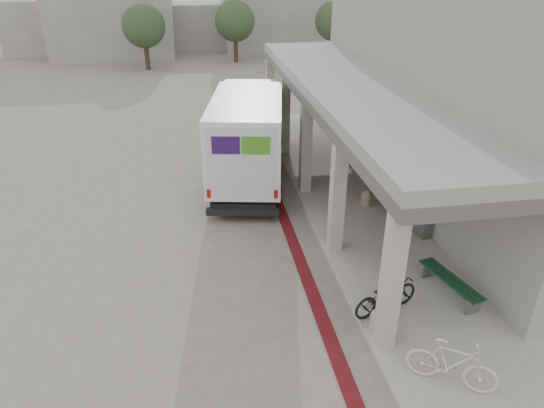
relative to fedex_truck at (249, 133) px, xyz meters
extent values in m
plane|color=#6A645B|center=(-0.31, -6.33, -1.77)|extent=(120.00, 120.00, 0.00)
cube|color=#5A1215|center=(0.69, -4.33, -1.77)|extent=(0.35, 40.00, 0.01)
cube|color=gray|center=(3.69, -6.33, -1.71)|extent=(4.40, 28.00, 0.12)
cube|color=gray|center=(7.04, -1.83, 1.73)|extent=(4.30, 17.00, 7.00)
cube|color=#585452|center=(3.29, -1.83, 1.73)|extent=(3.40, 16.90, 0.35)
cube|color=gray|center=(3.29, -1.83, 2.08)|extent=(3.40, 16.90, 0.35)
cube|color=gray|center=(-8.31, 27.67, 0.98)|extent=(10.00, 6.00, 5.50)
cube|color=gray|center=(-1.31, 31.67, 0.23)|extent=(8.00, 6.00, 4.00)
cube|color=gray|center=(5.69, 29.67, 1.48)|extent=(9.00, 6.00, 6.50)
cube|color=gray|center=(-14.31, 30.67, 0.48)|extent=(7.00, 5.00, 4.50)
cylinder|color=#38281C|center=(-5.31, 21.67, -0.57)|extent=(0.36, 0.36, 2.40)
sphere|color=#2E4226|center=(-5.31, 21.67, 1.43)|extent=(3.20, 3.20, 3.20)
cylinder|color=#38281C|center=(1.69, 23.67, -0.57)|extent=(0.36, 0.36, 2.40)
sphere|color=#2E4226|center=(1.69, 23.67, 1.43)|extent=(3.20, 3.20, 3.20)
cylinder|color=#38281C|center=(9.69, 22.67, -0.57)|extent=(0.36, 0.36, 2.40)
sphere|color=#2E4226|center=(9.69, 22.67, 1.43)|extent=(3.20, 3.20, 3.20)
cube|color=black|center=(-0.01, -0.04, -1.36)|extent=(3.42, 7.45, 0.31)
cube|color=white|center=(-0.17, -0.94, 0.22)|extent=(3.39, 5.69, 2.67)
cube|color=white|center=(0.47, 2.53, 0.07)|extent=(2.77, 2.36, 2.36)
cube|color=white|center=(0.66, 3.59, -0.80)|extent=(2.33, 1.01, 0.82)
cube|color=black|center=(0.62, 3.34, 0.63)|extent=(2.31, 0.90, 1.08)
cube|color=black|center=(-0.67, -3.66, -1.42)|extent=(2.36, 0.68, 0.18)
cube|color=#2F114F|center=(-1.26, -0.01, 0.69)|extent=(0.28, 1.41, 0.77)
cube|color=#429520|center=(-1.54, -1.53, 0.69)|extent=(0.28, 1.41, 0.77)
cube|color=#2F114F|center=(-1.11, -3.51, 0.84)|extent=(0.86, 0.19, 0.56)
cube|color=#429520|center=(-0.21, -3.68, 0.84)|extent=(0.86, 0.19, 0.56)
cylinder|color=black|center=(-0.58, 2.78, -1.31)|extent=(0.45, 0.96, 0.92)
cylinder|color=black|center=(1.54, 2.39, -1.31)|extent=(0.45, 0.96, 0.92)
cylinder|color=black|center=(-1.44, -1.86, -1.31)|extent=(0.45, 0.96, 0.92)
cylinder|color=black|center=(0.68, -2.25, -1.31)|extent=(0.45, 0.96, 0.92)
cube|color=slate|center=(4.23, -9.24, -1.45)|extent=(0.42, 0.18, 0.41)
cube|color=slate|center=(3.85, -7.66, -1.45)|extent=(0.42, 0.18, 0.41)
cube|color=#133A22|center=(3.89, -8.49, -1.22)|extent=(0.58, 1.93, 0.05)
cube|color=#133A22|center=(4.04, -8.45, -1.22)|extent=(0.58, 1.93, 0.05)
cube|color=#133A22|center=(4.19, -8.42, -1.22)|extent=(0.58, 1.93, 0.05)
cylinder|color=#9B9476|center=(1.79, -9.45, -1.46)|extent=(0.38, 0.38, 0.38)
sphere|color=#9B9476|center=(1.79, -9.45, -1.28)|extent=(0.38, 0.38, 0.38)
cylinder|color=gray|center=(3.63, -3.34, -1.47)|extent=(0.37, 0.37, 0.37)
sphere|color=gray|center=(3.63, -3.34, -1.29)|extent=(0.37, 0.37, 0.37)
cube|color=slate|center=(4.69, -5.54, -1.13)|extent=(0.59, 0.71, 1.04)
imported|color=black|center=(2.19, -8.83, -1.19)|extent=(1.88, 1.15, 0.94)
imported|color=beige|center=(2.64, -11.17, -1.12)|extent=(1.76, 1.39, 1.07)
camera|label=1|loc=(-1.95, -17.52, 5.94)|focal=32.00mm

